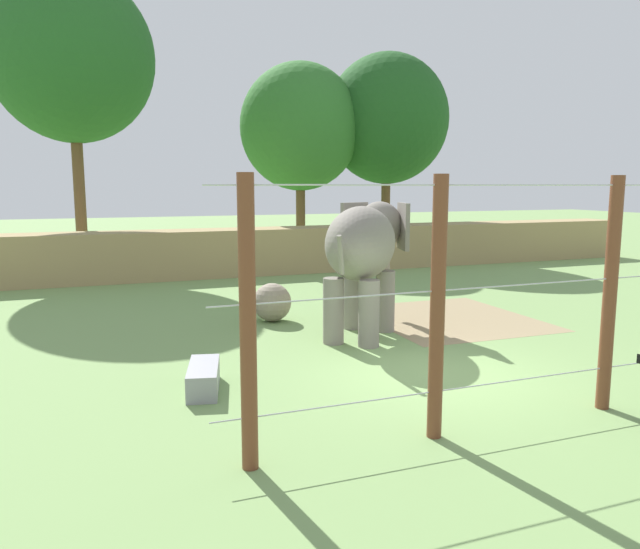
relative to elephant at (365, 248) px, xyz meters
The scene contains 10 objects.
ground_plane 3.90m from the elephant, 90.10° to the right, with size 120.00×120.00×0.00m, color #759956.
dirt_patch 3.55m from the elephant, 14.46° to the left, with size 4.16×4.69×0.01m, color #937F5B.
embankment_wall 10.58m from the elephant, 90.03° to the left, with size 36.00×1.80×1.79m, color tan.
elephant is the anchor object (origin of this frame).
enrichment_ball 3.05m from the elephant, 128.57° to the left, with size 0.99×0.99×0.99m, color gray.
cable_fence 5.73m from the elephant, 90.39° to the right, with size 9.48×0.21×3.63m.
feed_trough 5.33m from the elephant, 148.27° to the right, with size 0.81×1.48×0.44m.
tree_far_left 16.82m from the elephant, 61.13° to the left, with size 5.93×5.93×9.76m.
tree_left_of_centre 16.14m from the elephant, 114.72° to the left, with size 6.26×6.26×11.69m.
tree_behind_wall 15.61m from the elephant, 76.44° to the left, with size 5.61×5.61×9.12m.
Camera 1 is at (-5.98, -9.33, 3.48)m, focal length 33.94 mm.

